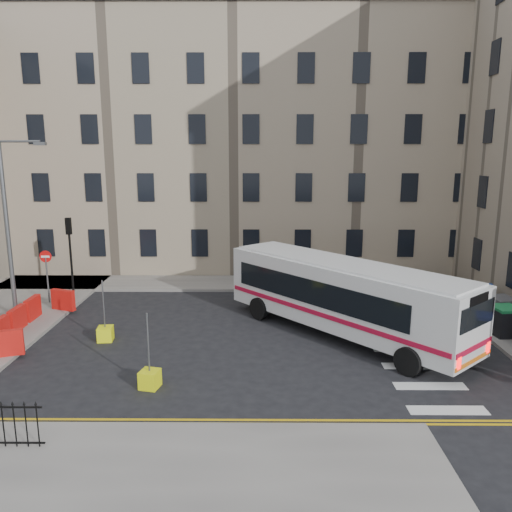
{
  "coord_description": "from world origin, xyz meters",
  "views": [
    {
      "loc": [
        -1.74,
        -19.92,
        7.73
      ],
      "look_at": [
        -1.9,
        2.56,
        3.0
      ],
      "focal_mm": 35.0,
      "sensor_mm": 36.0,
      "label": 1
    }
  ],
  "objects_px": {
    "bus": "(342,294)",
    "wheelie_bin_c": "(504,321)",
    "wheelie_bin_d": "(501,311)",
    "wheelie_bin_e": "(483,297)",
    "streetlamp": "(7,229)",
    "bollard_chevron": "(150,379)",
    "bollard_yellow": "(105,334)"
  },
  "relations": [
    {
      "from": "bus",
      "to": "wheelie_bin_c",
      "type": "height_order",
      "value": "bus"
    },
    {
      "from": "wheelie_bin_d",
      "to": "wheelie_bin_e",
      "type": "distance_m",
      "value": 2.54
    },
    {
      "from": "wheelie_bin_d",
      "to": "wheelie_bin_e",
      "type": "xyz_separation_m",
      "value": [
        0.32,
        2.52,
        -0.06
      ]
    },
    {
      "from": "wheelie_bin_d",
      "to": "wheelie_bin_c",
      "type": "bearing_deg",
      "value": -119.77
    },
    {
      "from": "streetlamp",
      "to": "bus",
      "type": "bearing_deg",
      "value": -6.33
    },
    {
      "from": "streetlamp",
      "to": "wheelie_bin_e",
      "type": "height_order",
      "value": "streetlamp"
    },
    {
      "from": "bus",
      "to": "wheelie_bin_d",
      "type": "distance_m",
      "value": 7.3
    },
    {
      "from": "bus",
      "to": "wheelie_bin_d",
      "type": "height_order",
      "value": "bus"
    },
    {
      "from": "wheelie_bin_c",
      "to": "wheelie_bin_e",
      "type": "xyz_separation_m",
      "value": [
        0.72,
        3.7,
        -0.04
      ]
    },
    {
      "from": "wheelie_bin_d",
      "to": "bollard_chevron",
      "type": "relative_size",
      "value": 2.22
    },
    {
      "from": "bus",
      "to": "streetlamp",
      "type": "bearing_deg",
      "value": 132.31
    },
    {
      "from": "wheelie_bin_d",
      "to": "bollard_yellow",
      "type": "height_order",
      "value": "wheelie_bin_d"
    },
    {
      "from": "bus",
      "to": "wheelie_bin_c",
      "type": "xyz_separation_m",
      "value": [
        6.78,
        -0.33,
        -1.04
      ]
    },
    {
      "from": "streetlamp",
      "to": "wheelie_bin_e",
      "type": "distance_m",
      "value": 22.63
    },
    {
      "from": "bollard_chevron",
      "to": "streetlamp",
      "type": "bearing_deg",
      "value": 139.27
    },
    {
      "from": "wheelie_bin_d",
      "to": "bollard_chevron",
      "type": "distance_m",
      "value": 15.46
    },
    {
      "from": "bollard_yellow",
      "to": "bollard_chevron",
      "type": "bearing_deg",
      "value": -56.66
    },
    {
      "from": "streetlamp",
      "to": "bollard_yellow",
      "type": "height_order",
      "value": "streetlamp"
    },
    {
      "from": "wheelie_bin_e",
      "to": "bollard_chevron",
      "type": "distance_m",
      "value": 16.84
    },
    {
      "from": "streetlamp",
      "to": "wheelie_bin_d",
      "type": "bearing_deg",
      "value": -2.07
    },
    {
      "from": "streetlamp",
      "to": "wheelie_bin_d",
      "type": "xyz_separation_m",
      "value": [
        21.95,
        -0.79,
        -3.54
      ]
    },
    {
      "from": "streetlamp",
      "to": "bollard_chevron",
      "type": "bearing_deg",
      "value": -40.73
    },
    {
      "from": "wheelie_bin_e",
      "to": "bollard_yellow",
      "type": "bearing_deg",
      "value": -153.12
    },
    {
      "from": "streetlamp",
      "to": "bollard_chevron",
      "type": "height_order",
      "value": "streetlamp"
    },
    {
      "from": "wheelie_bin_d",
      "to": "bollard_yellow",
      "type": "xyz_separation_m",
      "value": [
        -17.09,
        -1.57,
        -0.5
      ]
    },
    {
      "from": "streetlamp",
      "to": "bus",
      "type": "distance_m",
      "value": 15.07
    },
    {
      "from": "bus",
      "to": "bollard_yellow",
      "type": "xyz_separation_m",
      "value": [
        -9.91,
        -0.73,
        -1.51
      ]
    },
    {
      "from": "streetlamp",
      "to": "bus",
      "type": "xyz_separation_m",
      "value": [
        14.76,
        -1.64,
        -2.53
      ]
    },
    {
      "from": "bus",
      "to": "bollard_yellow",
      "type": "relative_size",
      "value": 17.23
    },
    {
      "from": "bollard_yellow",
      "to": "wheelie_bin_d",
      "type": "bearing_deg",
      "value": 5.26
    },
    {
      "from": "streetlamp",
      "to": "wheelie_bin_e",
      "type": "relative_size",
      "value": 6.61
    },
    {
      "from": "wheelie_bin_c",
      "to": "bollard_chevron",
      "type": "distance_m",
      "value": 14.68
    }
  ]
}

